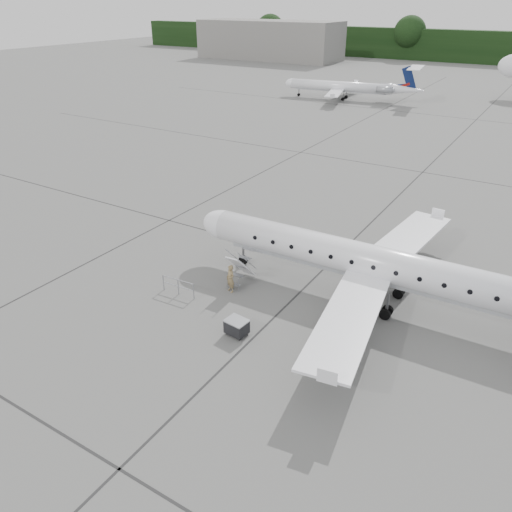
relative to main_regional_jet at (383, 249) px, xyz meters
The scene contains 8 objects.
ground 5.27m from the main_regional_jet, 79.72° to the right, with size 320.00×320.00×0.00m, color slate.
terminal_building 126.73m from the main_regional_jet, 123.15° to the left, with size 40.00×14.00×10.00m, color slate.
main_regional_jet is the anchor object (origin of this frame).
airstair 8.54m from the main_regional_jet, 164.00° to the right, with size 0.85×2.15×2.17m, color white, non-canonical shape.
passenger 8.98m from the main_regional_jet, 156.09° to the right, with size 0.64×0.42×1.75m, color olive.
safety_railing 12.01m from the main_regional_jet, 152.42° to the right, with size 2.20×0.08×1.00m, color gray, non-canonical shape.
baggage_cart 9.11m from the main_regional_jet, 126.84° to the right, with size 1.09×0.88×0.94m, color black, non-canonical shape.
bg_regional_left 65.01m from the main_regional_jet, 115.02° to the left, with size 22.40×16.13×5.88m, color white, non-canonical shape.
Camera 1 is at (6.21, -20.65, 15.80)m, focal length 35.00 mm.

